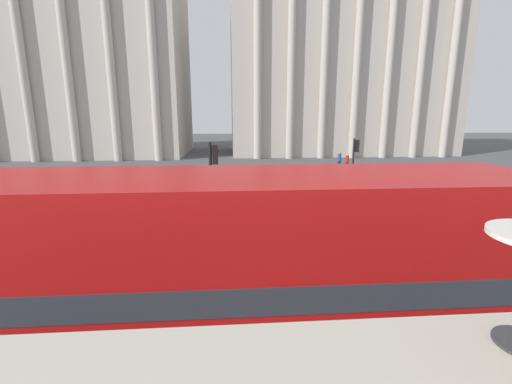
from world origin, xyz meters
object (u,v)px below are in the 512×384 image
plaza_building_right (338,66)px  traffic_light_mid (354,160)px  traffic_light_near (213,182)px  pedestrian_blue (339,159)px  double_decker_bus (235,273)px  pedestrian_olive (259,184)px  pedestrian_red (347,161)px  plaza_building_left (95,65)px

plaza_building_right → traffic_light_mid: (-7.63, -28.96, -9.35)m
traffic_light_near → pedestrian_blue: 22.46m
plaza_building_right → pedestrian_blue: 20.48m
double_decker_bus → traffic_light_near: 6.76m
traffic_light_mid → pedestrian_blue: bearing=75.9°
pedestrian_olive → pedestrian_red: bearing=-144.8°
plaza_building_left → plaza_building_right: size_ratio=0.79×
plaza_building_right → pedestrian_olive: (-13.25, -28.16, -10.85)m
plaza_building_right → pedestrian_blue: plaza_building_right is taller
pedestrian_olive → double_decker_bus: bearing=69.6°
pedestrian_olive → traffic_light_mid: bearing=158.0°
pedestrian_blue → pedestrian_red: (0.50, -0.76, -0.07)m
plaza_building_left → pedestrian_olive: plaza_building_left is taller
double_decker_bus → plaza_building_right: 46.49m
pedestrian_blue → pedestrian_olive: (-8.69, -11.37, -0.05)m
plaza_building_right → pedestrian_red: (-4.06, -17.56, -10.87)m
traffic_light_mid → pedestrian_blue: (3.07, 12.17, -1.45)m
traffic_light_near → traffic_light_mid: bearing=42.4°
plaza_building_right → traffic_light_mid: size_ratio=7.91×
traffic_light_mid → pedestrian_olive: (-5.63, 0.80, -1.49)m
plaza_building_left → traffic_light_mid: plaza_building_left is taller
plaza_building_left → pedestrian_red: bearing=-31.5°
pedestrian_olive → pedestrian_red: pedestrian_olive is taller
traffic_light_near → traffic_light_mid: (8.01, 7.31, -0.22)m
traffic_light_mid → pedestrian_olive: bearing=171.9°
plaza_building_left → pedestrian_blue: (27.77, -16.53, -10.55)m
plaza_building_right → traffic_light_near: bearing=-113.3°
traffic_light_near → pedestrian_red: traffic_light_near is taller
plaza_building_left → traffic_light_near: plaza_building_left is taller
pedestrian_blue → pedestrian_red: pedestrian_blue is taller
pedestrian_blue → traffic_light_near: bearing=-156.4°
traffic_light_near → pedestrian_olive: (2.38, 8.11, -1.71)m
pedestrian_blue → pedestrian_olive: bearing=-164.2°
double_decker_bus → pedestrian_blue: bearing=69.0°
traffic_light_mid → double_decker_bus: bearing=-117.5°
double_decker_bus → pedestrian_olive: (1.68, 14.81, -1.29)m
traffic_light_mid → pedestrian_olive: traffic_light_mid is taller
double_decker_bus → pedestrian_olive: size_ratio=6.40×
pedestrian_olive → pedestrian_red: (9.19, 10.60, -0.02)m
double_decker_bus → pedestrian_red: size_ratio=6.54×
plaza_building_right → pedestrian_red: bearing=-103.0°
double_decker_bus → plaza_building_right: (14.94, 42.97, 9.56)m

